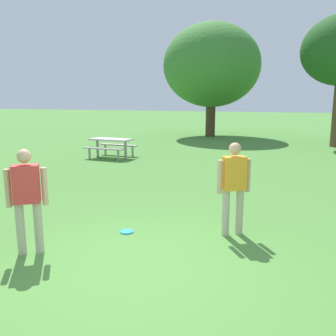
% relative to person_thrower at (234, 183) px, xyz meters
% --- Properties ---
extents(ground_plane, '(120.00, 120.00, 0.00)m').
position_rel_person_thrower_xyz_m(ground_plane, '(-1.10, -1.79, -0.94)').
color(ground_plane, '#4C8438').
extents(person_thrower, '(0.53, 0.39, 1.64)m').
position_rel_person_thrower_xyz_m(person_thrower, '(0.00, 0.00, 0.00)').
color(person_thrower, '#B7AD93').
rests_on(person_thrower, ground).
extents(person_catcher, '(0.53, 0.39, 1.64)m').
position_rel_person_thrower_xyz_m(person_catcher, '(-2.82, -1.83, 0.00)').
color(person_catcher, '#B7AD93').
rests_on(person_catcher, ground).
extents(frisbee, '(0.24, 0.24, 0.03)m').
position_rel_person_thrower_xyz_m(frisbee, '(-1.81, -0.54, -0.93)').
color(frisbee, '#2D9EDB').
rests_on(frisbee, ground).
extents(picnic_table_near, '(1.78, 1.52, 0.77)m').
position_rel_person_thrower_xyz_m(picnic_table_near, '(-6.02, 6.71, -0.38)').
color(picnic_table_near, '#B2ADA3').
rests_on(picnic_table_near, ground).
extents(tree_tall_left, '(5.90, 5.90, 6.84)m').
position_rel_person_thrower_xyz_m(tree_tall_left, '(-4.03, 16.02, 3.38)').
color(tree_tall_left, '#4C3823').
rests_on(tree_tall_left, ground).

